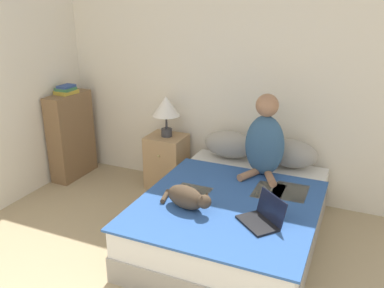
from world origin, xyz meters
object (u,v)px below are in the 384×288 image
Objects in this scene: table_lamp at (166,108)px; book_stack_top at (66,90)px; pillow_far at (290,153)px; laptop_open at (262,218)px; cat_tabby at (187,197)px; pillow_near at (230,144)px; bookshelf at (71,136)px; person_sitting at (265,140)px; bed at (233,218)px; nightstand at (167,161)px.

table_lamp is 1.82× the size of book_stack_top.
laptop_open is (0.03, -1.17, -0.10)m from pillow_far.
pillow_far is 1.09× the size of cat_tabby.
table_lamp is at bearing 9.29° from book_stack_top.
pillow_near is 1.21× the size of table_lamp.
table_lamp is 1.27m from bookshelf.
bookshelf is (-1.96, 0.96, -0.05)m from cat_tabby.
person_sitting is 1.21m from table_lamp.
bed is 4.77× the size of laptop_open.
table_lamp reaches higher than nightstand.
bed is 7.61× the size of book_stack_top.
bookshelf is (-1.18, -0.20, 0.21)m from nightstand.
pillow_far is at bearing 80.10° from cat_tabby.
cat_tabby reaches higher than nightstand.
person_sitting is at bearing -123.49° from pillow_far.
pillow_far is at bearing 132.56° from laptop_open.
table_lamp is (-1.05, 0.76, 0.71)m from bed.
book_stack_top is at bearing 178.24° from person_sitting.
laptop_open is 0.39× the size of bookshelf.
pillow_far is 2.56m from bookshelf.
cat_tabby is (-0.27, -0.39, 0.33)m from bed.
bed is 1.86× the size of bookshelf.
nightstand is at bearing 163.09° from table_lamp.
person_sitting reaches higher than table_lamp.
pillow_near is 1.38× the size of laptop_open.
book_stack_top reaches higher than cat_tabby.
bookshelf reaches higher than pillow_far.
pillow_near reaches higher than laptop_open.
cat_tabby is at bearing -116.60° from pillow_far.
pillow_near is at bearing 180.00° from pillow_far.
pillow_near is 0.80m from table_lamp.
laptop_open is at bearing -39.24° from nightstand.
cat_tabby is 0.83× the size of nightstand.
laptop_open is (0.22, -0.87, -0.30)m from person_sitting.
table_lamp is at bearing -178.00° from laptop_open.
pillow_near is at bearing 2.22° from table_lamp.
person_sitting is 3.16× the size of book_stack_top.
pillow_far is at bearing 0.00° from pillow_near.
pillow_near is 0.90× the size of nightstand.
book_stack_top is (-1.96, 0.96, 0.51)m from cat_tabby.
nightstand is (-1.37, -0.03, -0.31)m from pillow_far.
book_stack_top is at bearing -170.71° from table_lamp.
person_sitting reaches higher than bookshelf.
nightstand is (-1.18, 0.27, -0.51)m from person_sitting.
pillow_far is 1.38× the size of laptop_open.
table_lamp is (-1.37, -0.03, 0.33)m from pillow_far.
person_sitting is at bearing -12.85° from nightstand.
table_lamp is at bearing 9.31° from bookshelf.
bed is at bearing -35.96° from nightstand.
person_sitting reaches higher than pillow_far.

